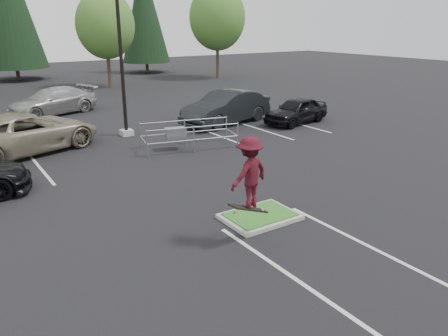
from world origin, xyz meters
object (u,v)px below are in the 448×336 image
cart_corral (179,133)px  car_far_silver (54,101)px  decid_c (105,27)px  car_r_black (297,110)px  skateboarder (249,173)px  car_l_tan (24,133)px  light_pole (120,46)px  decid_d (217,20)px  car_r_charc (226,107)px  conif_c (144,11)px

cart_corral → car_far_silver: size_ratio=0.80×
cart_corral → decid_c: bearing=91.5°
car_r_black → skateboarder: bearing=-57.8°
car_l_tan → car_r_black: bearing=-117.6°
light_pole → cart_corral: 5.53m
skateboarder → car_far_silver: bearing=-102.2°
car_far_silver → decid_d: bearing=100.3°
car_l_tan → car_far_silver: (3.26, 8.44, -0.08)m
cart_corral → car_far_silver: (-2.79, 11.82, 0.06)m
decid_d → car_far_silver: decid_d is taller
decid_d → car_r_black: 23.11m
decid_c → car_r_charc: 18.84m
light_pole → cart_corral: (1.06, -3.89, -3.78)m
cart_corral → skateboarder: skateboarder is taller
car_l_tan → car_r_charc: (11.00, 0.00, 0.04)m
conif_c → car_far_silver: size_ratio=2.16×
skateboarder → car_l_tan: bearing=-87.5°
decid_d → car_far_silver: size_ratio=1.63×
decid_d → car_r_black: decid_d is taller
car_r_black → car_l_tan: bearing=-109.1°
cart_corral → car_r_black: car_r_black is taller
light_pole → decid_c: bearing=72.9°
light_pole → conif_c: 30.72m
skateboarder → car_far_silver: skateboarder is taller
decid_d → car_r_black: bearing=-110.8°
car_l_tan → car_r_charc: bearing=-108.9°
skateboarder → car_r_charc: 14.72m
light_pole → decid_c: 18.67m
conif_c → cart_corral: 34.31m
decid_c → cart_corral: size_ratio=1.82×
decid_d → cart_corral: bearing=-126.5°
decid_d → car_l_tan: bearing=-140.1°
decid_c → car_r_charc: decid_c is taller
conif_c → cart_corral: bearing=-111.6°
cart_corral → car_r_charc: bearing=47.4°
light_pole → car_r_black: bearing=-16.0°
conif_c → car_r_charc: size_ratio=2.15×
light_pole → skateboarder: 13.36m
car_l_tan → car_far_silver: 9.05m
conif_c → skateboarder: conif_c is taller
light_pole → car_r_charc: bearing=-4.8°
light_pole → decid_d: size_ratio=1.07×
car_r_charc → car_r_black: car_r_charc is taller
decid_c → car_r_black: (4.01, -20.56, -4.50)m
car_r_charc → conif_c: bearing=151.8°
decid_d → car_l_tan: (-22.49, -18.83, -5.00)m
light_pole → car_far_silver: 8.93m
car_r_charc → car_r_black: size_ratio=1.32×
decid_d → skateboarder: decid_d is taller
decid_c → conif_c: conif_c is taller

